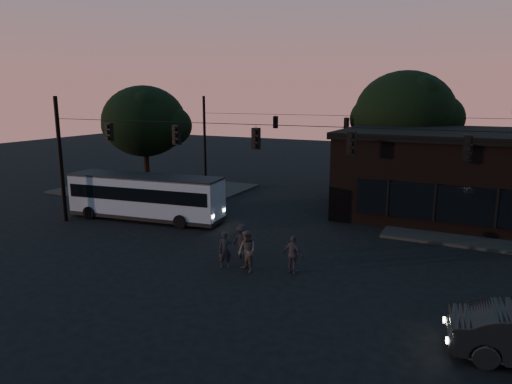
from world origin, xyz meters
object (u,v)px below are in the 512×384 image
at_px(bus, 146,195).
at_px(pedestrian_a, 225,250).
at_px(pedestrian_c, 293,254).
at_px(pedestrian_b, 247,251).
at_px(building, 469,174).
at_px(pedestrian_d, 242,241).

xyz_separation_m(bus, pedestrian_a, (8.42, -4.90, -0.74)).
bearing_deg(pedestrian_c, pedestrian_b, 34.58).
distance_m(building, bus, 20.18).
distance_m(pedestrian_a, pedestrian_c, 3.04).
bearing_deg(pedestrian_c, bus, -6.48).
height_order(pedestrian_a, pedestrian_d, pedestrian_d).
bearing_deg(pedestrian_a, pedestrian_b, -34.09).
relative_size(building, pedestrian_c, 9.21).
bearing_deg(building, pedestrian_b, -119.68).
height_order(building, bus, building).
xyz_separation_m(building, bus, (-17.74, -9.55, -1.16)).
xyz_separation_m(pedestrian_b, pedestrian_d, (-0.98, 1.44, -0.10)).
bearing_deg(bus, pedestrian_b, -34.35).
xyz_separation_m(bus, pedestrian_d, (8.53, -3.45, -0.73)).
relative_size(building, bus, 1.54).
relative_size(bus, pedestrian_a, 6.16).
relative_size(pedestrian_c, pedestrian_d, 1.02).
bearing_deg(pedestrian_d, bus, -17.42).
bearing_deg(building, pedestrian_c, -114.85).
relative_size(pedestrian_b, pedestrian_d, 1.12).
relative_size(pedestrian_a, pedestrian_d, 0.99).
height_order(building, pedestrian_a, building).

